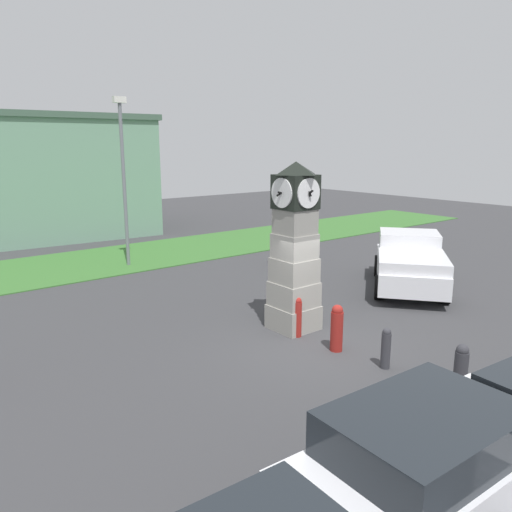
# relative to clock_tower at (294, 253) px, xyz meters

# --- Properties ---
(ground_plane) EXTENTS (66.51, 66.51, 0.00)m
(ground_plane) POSITION_rel_clock_tower_xyz_m (-0.48, -1.21, -2.10)
(ground_plane) COLOR #38383A
(clock_tower) EXTENTS (1.29, 1.22, 4.49)m
(clock_tower) POSITION_rel_clock_tower_xyz_m (0.00, 0.00, 0.00)
(clock_tower) COLOR gray
(clock_tower) RESTS_ON ground_plane
(bollard_near_tower) EXTENTS (0.22, 0.22, 1.07)m
(bollard_near_tower) POSITION_rel_clock_tower_xyz_m (-0.33, -0.50, -1.56)
(bollard_near_tower) COLOR maroon
(bollard_near_tower) RESTS_ON ground_plane
(bollard_mid_row) EXTENTS (0.30, 0.30, 1.16)m
(bollard_mid_row) POSITION_rel_clock_tower_xyz_m (-0.21, -1.76, -1.51)
(bollard_mid_row) COLOR maroon
(bollard_mid_row) RESTS_ON ground_plane
(bollard_far_row) EXTENTS (0.21, 0.21, 0.95)m
(bollard_far_row) POSITION_rel_clock_tower_xyz_m (-0.08, -3.11, -1.62)
(bollard_far_row) COLOR #333338
(bollard_far_row) RESTS_ON ground_plane
(bollard_end_row) EXTENTS (0.28, 0.28, 0.95)m
(bollard_end_row) POSITION_rel_clock_tower_xyz_m (0.36, -4.65, -1.62)
(bollard_end_row) COLOR #333338
(bollard_end_row) RESTS_ON ground_plane
(car_near_tower) EXTENTS (4.67, 2.20, 1.60)m
(car_near_tower) POSITION_rel_clock_tower_xyz_m (-3.28, -6.28, -1.29)
(car_near_tower) COLOR silver
(car_near_tower) RESTS_ON ground_plane
(pickup_truck) EXTENTS (5.28, 4.80, 1.85)m
(pickup_truck) POSITION_rel_clock_tower_xyz_m (5.79, 0.37, -1.17)
(pickup_truck) COLOR silver
(pickup_truck) RESTS_ON ground_plane
(pedestrian_crossing_lot) EXTENTS (0.44, 0.32, 1.58)m
(pedestrian_crossing_lot) POSITION_rel_clock_tower_xyz_m (4.42, 5.72, -1.20)
(pedestrian_crossing_lot) COLOR #3F3F47
(pedestrian_crossing_lot) RESTS_ON ground_plane
(street_lamp_near_road) EXTENTS (0.50, 0.24, 6.72)m
(street_lamp_near_road) POSITION_rel_clock_tower_xyz_m (-0.41, 9.58, 1.76)
(street_lamp_near_road) COLOR slate
(street_lamp_near_road) RESTS_ON ground_plane
(warehouse_blue_far) EXTENTS (11.42, 9.39, 6.46)m
(warehouse_blue_far) POSITION_rel_clock_tower_xyz_m (-0.69, 19.71, 1.14)
(warehouse_blue_far) COLOR gray
(warehouse_blue_far) RESTS_ON ground_plane
(grass_verge_far) EXTENTS (39.91, 5.49, 0.04)m
(grass_verge_far) POSITION_rel_clock_tower_xyz_m (2.89, 10.98, -2.08)
(grass_verge_far) COLOR #386B2D
(grass_verge_far) RESTS_ON ground_plane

